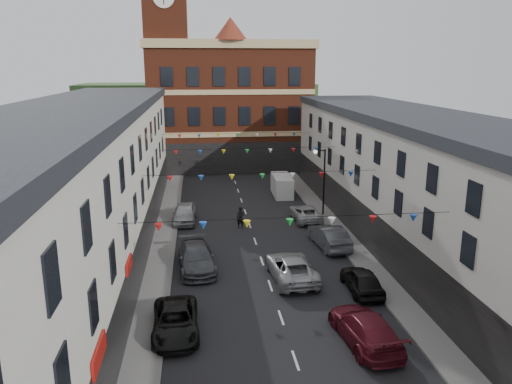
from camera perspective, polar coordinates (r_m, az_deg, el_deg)
name	(u,v)px	position (r m, az deg, el deg)	size (l,w,h in m)	color
ground	(270,286)	(30.94, 1.64, -10.67)	(160.00, 160.00, 0.00)	black
pavement_left	(158,277)	(32.58, -11.16, -9.48)	(1.80, 64.00, 0.15)	#605E5B
pavement_right	(369,267)	(34.28, 12.76, -8.33)	(1.80, 64.00, 0.15)	#605E5B
terrace_left	(66,203)	(30.74, -20.87, -1.18)	(8.40, 56.00, 10.70)	beige
terrace_right	(453,199)	(33.87, 21.57, -0.75)	(8.40, 56.00, 9.70)	#B4B0A9
civic_building	(229,104)	(66.02, -3.13, 9.97)	(20.60, 13.30, 18.50)	maroon
clock_tower	(167,49)	(62.88, -10.14, 15.76)	(5.60, 5.60, 30.00)	maroon
distant_hill	(198,112)	(90.12, -6.66, 9.04)	(40.00, 14.00, 10.00)	#305226
street_lamp	(322,173)	(44.06, 7.50, 2.17)	(1.10, 0.36, 6.00)	black
car_left_c	(175,321)	(25.96, -9.19, -14.35)	(2.26, 4.91, 1.36)	black
car_left_d	(196,258)	(33.22, -6.83, -7.46)	(2.25, 5.53, 1.61)	#43474C
car_left_e	(185,213)	(43.10, -8.14, -2.39)	(1.89, 4.70, 1.60)	#93969B
car_right_c	(365,328)	(25.39, 12.35, -14.95)	(2.19, 5.39, 1.56)	#56111D
car_right_d	(362,280)	(30.56, 12.02, -9.83)	(1.72, 4.27, 1.46)	black
car_right_e	(329,236)	(37.23, 8.35, -5.05)	(1.75, 5.01, 1.65)	#47494E
car_right_f	(305,213)	(43.43, 5.66, -2.37)	(2.20, 4.77, 1.33)	#B1B3B6
moving_car	(291,267)	(31.65, 4.06, -8.57)	(2.58, 5.60, 1.56)	#A1A5A8
white_van	(282,186)	(51.47, 2.97, 0.74)	(1.79, 4.65, 2.06)	silver
pedestrian	(240,218)	(41.00, -1.79, -2.95)	(0.67, 0.44, 1.83)	black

